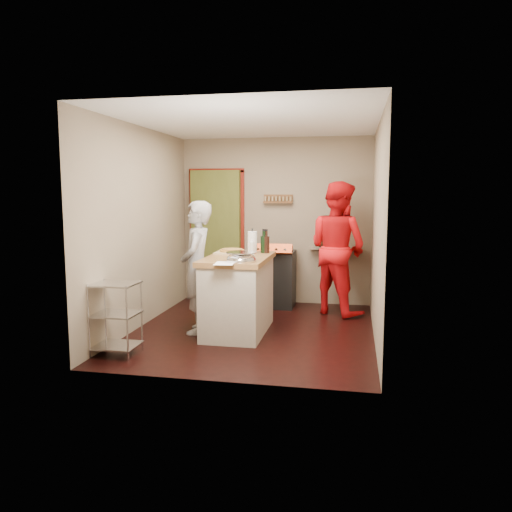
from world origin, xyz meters
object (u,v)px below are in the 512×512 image
at_px(stove, 275,278).
at_px(wire_shelving, 115,315).
at_px(person_stripe, 197,267).
at_px(person_red, 337,248).
at_px(island, 238,293).

xyz_separation_m(stove, wire_shelving, (-1.33, -2.62, -0.01)).
height_order(person_stripe, person_red, person_red).
distance_m(wire_shelving, person_stripe, 1.24).
distance_m(wire_shelving, island, 1.56).
xyz_separation_m(stove, person_stripe, (-0.73, -1.61, 0.38)).
distance_m(island, person_stripe, 0.61).
relative_size(wire_shelving, person_red, 0.42).
relative_size(stove, wire_shelving, 1.26).
distance_m(stove, island, 1.54).
distance_m(island, person_red, 1.79).
height_order(stove, wire_shelving, stove).
xyz_separation_m(wire_shelving, island, (1.11, 1.10, 0.07)).
bearing_deg(stove, wire_shelving, -116.85).
bearing_deg(wire_shelving, person_stripe, 59.47).
height_order(wire_shelving, person_stripe, person_stripe).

